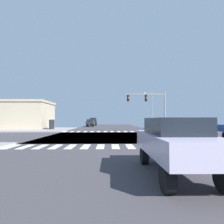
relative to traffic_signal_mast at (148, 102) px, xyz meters
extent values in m
cube|color=#3A373C|center=(-5.77, -7.56, -4.50)|extent=(14.00, 90.00, 0.05)
cube|color=#3A373C|center=(-5.77, -7.56, -4.50)|extent=(90.00, 12.00, 0.05)
cube|color=gray|center=(7.23, 4.44, -4.40)|extent=(12.00, 12.00, 0.14)
cube|color=gray|center=(-18.77, 4.44, -4.40)|extent=(12.00, 12.00, 0.14)
cube|color=white|center=(-12.52, -14.86, -4.47)|extent=(0.50, 2.00, 0.01)
cube|color=white|center=(-11.52, -14.86, -4.47)|extent=(0.50, 2.00, 0.01)
cube|color=white|center=(-10.52, -14.86, -4.47)|extent=(0.50, 2.00, 0.01)
cube|color=white|center=(-9.52, -14.86, -4.47)|extent=(0.50, 2.00, 0.01)
cube|color=white|center=(-8.52, -14.86, -4.47)|extent=(0.50, 2.00, 0.01)
cube|color=white|center=(-7.52, -14.86, -4.47)|extent=(0.50, 2.00, 0.01)
cube|color=white|center=(-6.52, -14.86, -4.47)|extent=(0.50, 2.00, 0.01)
cube|color=white|center=(-5.52, -14.86, -4.47)|extent=(0.50, 2.00, 0.01)
cube|color=white|center=(-4.52, -14.86, -4.47)|extent=(0.50, 2.00, 0.01)
cube|color=white|center=(-3.52, -14.86, -4.47)|extent=(0.50, 2.00, 0.01)
cube|color=white|center=(-2.52, -14.86, -4.47)|extent=(0.50, 2.00, 0.01)
cube|color=white|center=(-1.52, -14.86, -4.47)|extent=(0.50, 2.00, 0.01)
cube|color=white|center=(-0.52, -14.86, -4.47)|extent=(0.50, 2.00, 0.01)
cube|color=white|center=(0.48, -14.86, -4.47)|extent=(0.50, 2.00, 0.01)
cube|color=white|center=(-12.52, -0.26, -4.47)|extent=(0.50, 2.00, 0.01)
cube|color=white|center=(-11.52, -0.26, -4.47)|extent=(0.50, 2.00, 0.01)
cube|color=white|center=(-10.52, -0.26, -4.47)|extent=(0.50, 2.00, 0.01)
cube|color=white|center=(-9.52, -0.26, -4.47)|extent=(0.50, 2.00, 0.01)
cube|color=white|center=(-8.52, -0.26, -4.47)|extent=(0.50, 2.00, 0.01)
cube|color=white|center=(-7.52, -0.26, -4.47)|extent=(0.50, 2.00, 0.01)
cube|color=white|center=(-6.52, -0.26, -4.47)|extent=(0.50, 2.00, 0.01)
cube|color=white|center=(-5.52, -0.26, -4.47)|extent=(0.50, 2.00, 0.01)
cube|color=white|center=(-4.52, -0.26, -4.47)|extent=(0.50, 2.00, 0.01)
cube|color=white|center=(-3.52, -0.26, -4.47)|extent=(0.50, 2.00, 0.01)
cube|color=white|center=(-2.52, -0.26, -4.47)|extent=(0.50, 2.00, 0.01)
cube|color=white|center=(-1.52, -0.26, -4.47)|extent=(0.50, 2.00, 0.01)
cube|color=white|center=(-0.52, -0.26, -4.47)|extent=(0.50, 2.00, 0.01)
cube|color=white|center=(0.48, -0.26, -4.47)|extent=(0.50, 2.00, 0.01)
cylinder|color=gray|center=(2.56, 0.02, -1.45)|extent=(0.20, 0.20, 6.06)
cylinder|color=gray|center=(-0.64, 0.02, 1.18)|extent=(6.39, 0.14, 0.14)
cube|color=black|center=(-0.32, 0.02, 0.63)|extent=(0.32, 0.40, 1.00)
sphere|color=black|center=(-0.32, -0.22, 0.94)|extent=(0.22, 0.22, 0.22)
sphere|color=orange|center=(-0.32, -0.22, 0.63)|extent=(0.22, 0.22, 0.22)
sphere|color=black|center=(-0.32, -0.22, 0.32)|extent=(0.22, 0.22, 0.22)
cube|color=black|center=(-3.06, 0.02, 0.63)|extent=(0.32, 0.40, 1.00)
sphere|color=black|center=(-3.06, -0.22, 0.94)|extent=(0.22, 0.22, 0.22)
sphere|color=orange|center=(-3.06, -0.22, 0.63)|extent=(0.22, 0.22, 0.22)
sphere|color=black|center=(-3.06, -0.22, 0.32)|extent=(0.22, 0.22, 0.22)
cylinder|color=gray|center=(2.22, 6.96, -0.95)|extent=(0.16, 0.16, 7.06)
cylinder|color=gray|center=(1.52, 6.96, 2.48)|extent=(1.40, 0.10, 0.10)
ellipsoid|color=silver|center=(0.82, 6.96, 2.43)|extent=(0.60, 0.32, 0.20)
cube|color=tan|center=(-24.66, 6.87, -2.05)|extent=(14.45, 7.52, 4.85)
cube|color=tan|center=(-24.66, 6.87, 0.58)|extent=(14.75, 7.82, 0.40)
cube|color=black|center=(-15.93, 4.11, -3.57)|extent=(0.24, 2.20, 1.80)
cylinder|color=black|center=(-9.99, 25.51, -4.10)|extent=(0.26, 0.74, 0.74)
cylinder|color=black|center=(-11.56, 25.51, -4.10)|extent=(0.26, 0.74, 0.74)
cylinder|color=black|center=(-9.99, 28.64, -4.10)|extent=(0.26, 0.74, 0.74)
cylinder|color=black|center=(-11.56, 28.64, -4.10)|extent=(0.26, 0.74, 0.74)
cube|color=black|center=(-10.77, 27.07, -3.29)|extent=(1.96, 4.60, 0.88)
cube|color=black|center=(-10.77, 27.07, -2.49)|extent=(1.69, 3.22, 0.72)
cylinder|color=black|center=(-4.49, -19.48, -4.13)|extent=(0.26, 0.68, 0.68)
cylinder|color=black|center=(-3.05, -19.48, -4.13)|extent=(0.26, 0.68, 0.68)
cylinder|color=black|center=(-4.49, -22.41, -4.13)|extent=(0.26, 0.68, 0.68)
cube|color=#B2A9C3|center=(-3.77, -20.94, -3.46)|extent=(1.80, 4.30, 0.66)
cube|color=black|center=(-3.77, -20.94, -2.86)|extent=(1.55, 2.24, 0.54)
cylinder|color=black|center=(-10.05, 16.82, -4.13)|extent=(0.26, 0.68, 0.68)
cylinder|color=black|center=(-11.49, 16.82, -4.13)|extent=(0.26, 0.68, 0.68)
cylinder|color=black|center=(-10.05, 19.74, -4.13)|extent=(0.26, 0.68, 0.68)
cylinder|color=black|center=(-11.49, 19.74, -4.13)|extent=(0.26, 0.68, 0.68)
cube|color=black|center=(-10.77, 18.28, -3.46)|extent=(1.80, 4.30, 0.66)
cube|color=black|center=(-10.77, 18.28, -2.86)|extent=(1.55, 2.24, 0.54)
camera|label=1|loc=(-5.94, -26.82, -2.65)|focal=28.36mm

